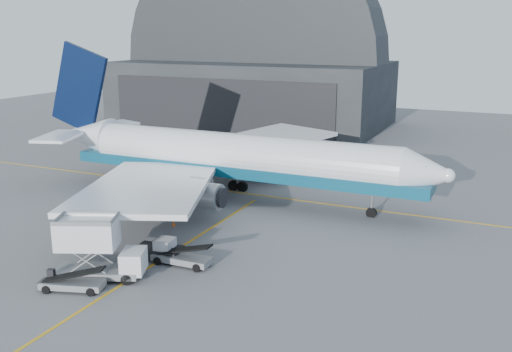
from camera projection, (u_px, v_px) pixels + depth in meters
The scene contains 9 objects.
ground at pixel (161, 260), 45.83m from camera, with size 200.00×200.00×0.00m, color #565659.
taxi_lines at pixel (233, 214), 56.98m from camera, with size 80.00×42.12×0.02m.
hangar at pixel (253, 74), 109.50m from camera, with size 50.00×28.30×28.00m.
airliner at pixel (225, 156), 61.62m from camera, with size 47.65×46.21×16.72m.
catering_truck at pixel (96, 249), 41.87m from camera, with size 6.98×4.79×4.51m.
pushback_tug at pixel (160, 251), 45.95m from camera, with size 3.95×2.58×1.72m.
belt_loader_a at pixel (72, 283), 40.34m from camera, with size 4.83×2.81×1.81m.
belt_loader_b at pixel (181, 257), 44.75m from camera, with size 5.13×1.93×1.94m.
traffic_cone at pixel (174, 224), 53.63m from camera, with size 0.34×0.34×0.49m.
Camera 1 is at (24.69, -35.66, 17.97)m, focal length 40.00 mm.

